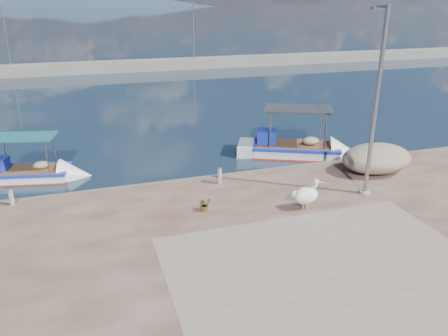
% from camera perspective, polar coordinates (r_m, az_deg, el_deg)
% --- Properties ---
extents(ground, '(1400.00, 1400.00, 0.00)m').
position_cam_1_polar(ground, '(14.89, 4.59, -9.70)').
color(ground, '#162635').
rests_on(ground, ground).
extents(quay_patch, '(9.00, 7.00, 0.01)m').
position_cam_1_polar(quay_patch, '(12.80, 14.20, -13.33)').
color(quay_patch, gray).
rests_on(quay_patch, quay).
extents(breakwater, '(120.00, 2.20, 7.50)m').
position_cam_1_polar(breakwater, '(52.48, -12.64, 12.87)').
color(breakwater, gray).
rests_on(breakwater, ground).
extents(boat_left, '(5.16, 2.62, 2.37)m').
position_cam_1_polar(boat_left, '(21.70, -24.20, -0.87)').
color(boat_left, white).
rests_on(boat_left, ground).
extents(boat_right, '(6.41, 4.45, 2.95)m').
position_cam_1_polar(boat_right, '(23.17, 9.19, 2.22)').
color(boat_right, white).
rests_on(boat_right, ground).
extents(pelican, '(1.25, 0.89, 1.20)m').
position_cam_1_polar(pelican, '(15.99, 10.72, -3.46)').
color(pelican, tan).
rests_on(pelican, quay).
extents(lamp_post, '(0.44, 0.96, 7.00)m').
position_cam_1_polar(lamp_post, '(17.08, 19.08, 7.04)').
color(lamp_post, gray).
rests_on(lamp_post, quay).
extents(bollard_near, '(0.25, 0.25, 0.75)m').
position_cam_1_polar(bollard_near, '(17.97, -0.58, -0.82)').
color(bollard_near, gray).
rests_on(bollard_near, quay).
extents(bollard_far, '(0.24, 0.24, 0.72)m').
position_cam_1_polar(bollard_far, '(17.90, -26.06, -3.23)').
color(bollard_far, gray).
rests_on(bollard_far, quay).
extents(potted_plant, '(0.56, 0.52, 0.50)m').
position_cam_1_polar(potted_plant, '(15.74, -2.55, -4.74)').
color(potted_plant, '#33722D').
rests_on(potted_plant, quay).
extents(net_pile_c, '(3.18, 2.27, 1.25)m').
position_cam_1_polar(net_pile_c, '(20.28, 19.30, 1.20)').
color(net_pile_c, tan).
rests_on(net_pile_c, quay).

